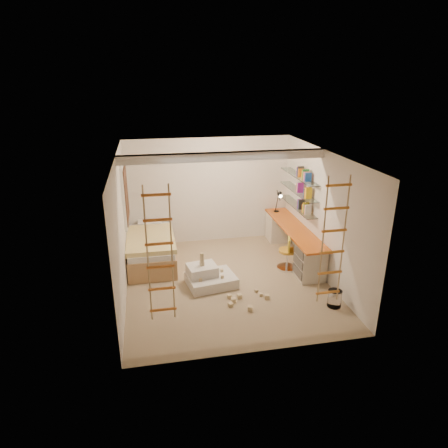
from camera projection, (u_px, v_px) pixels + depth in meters
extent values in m
plane|color=tan|center=(227.00, 281.00, 8.17)|extent=(4.50, 4.50, 0.00)
cube|color=white|center=(224.00, 156.00, 7.56)|extent=(4.00, 0.18, 0.16)
cube|color=white|center=(124.00, 194.00, 8.65)|extent=(0.06, 1.15, 1.35)
cube|color=#4C2D1E|center=(126.00, 194.00, 8.66)|extent=(0.02, 1.00, 1.20)
cylinder|color=white|center=(335.00, 298.00, 7.25)|extent=(0.25, 0.25, 0.32)
cube|color=orange|center=(294.00, 228.00, 8.99)|extent=(0.55, 2.80, 0.04)
cube|color=beige|center=(278.00, 227.00, 10.13)|extent=(0.52, 0.55, 0.71)
cube|color=beige|center=(310.00, 262.00, 8.20)|extent=(0.52, 0.55, 0.71)
cube|color=#4C4742|center=(299.00, 252.00, 8.06)|extent=(0.02, 0.50, 0.18)
cube|color=#4C4742|center=(298.00, 262.00, 8.14)|extent=(0.02, 0.50, 0.18)
cube|color=#4C4742|center=(297.00, 272.00, 8.22)|extent=(0.02, 0.50, 0.18)
cube|color=white|center=(297.00, 206.00, 9.14)|extent=(0.25, 1.80, 0.01)
cube|color=white|center=(298.00, 191.00, 9.02)|extent=(0.25, 1.80, 0.01)
cube|color=white|center=(299.00, 176.00, 8.89)|extent=(0.25, 1.80, 0.01)
cube|color=#AD7F51|center=(152.00, 253.00, 8.96)|extent=(1.00, 2.00, 0.45)
cube|color=white|center=(151.00, 241.00, 8.86)|extent=(0.95, 1.95, 0.12)
cube|color=yellow|center=(151.00, 239.00, 8.68)|extent=(1.02, 1.60, 0.10)
cube|color=white|center=(150.00, 224.00, 9.55)|extent=(0.55, 0.35, 0.12)
cylinder|color=black|center=(276.00, 211.00, 10.02)|extent=(0.14, 0.14, 0.02)
cylinder|color=black|center=(277.00, 204.00, 9.96)|extent=(0.02, 0.15, 0.36)
cylinder|color=black|center=(278.00, 195.00, 9.78)|extent=(0.02, 0.27, 0.20)
cone|color=black|center=(280.00, 195.00, 9.65)|extent=(0.12, 0.14, 0.15)
cylinder|color=#FFEABF|center=(281.00, 196.00, 9.62)|extent=(0.08, 0.04, 0.08)
cylinder|color=gold|center=(288.00, 251.00, 8.57)|extent=(0.48, 0.48, 0.05)
cube|color=gold|center=(289.00, 244.00, 8.47)|extent=(0.12, 0.29, 0.27)
cylinder|color=silver|center=(287.00, 259.00, 8.64)|extent=(0.06, 0.06, 0.38)
cylinder|color=silver|center=(287.00, 268.00, 8.71)|extent=(0.55, 0.55, 0.05)
cube|color=silver|center=(211.00, 280.00, 8.01)|extent=(1.04, 0.87, 0.21)
cube|color=silver|center=(202.00, 270.00, 7.98)|extent=(0.64, 0.55, 0.21)
cube|color=#CCB284|center=(202.00, 264.00, 7.93)|extent=(0.09, 0.09, 0.08)
cube|color=#CCB284|center=(202.00, 260.00, 7.90)|extent=(0.08, 0.08, 0.07)
cube|color=#CCB284|center=(202.00, 256.00, 7.87)|extent=(0.07, 0.07, 0.12)
cube|color=#CCB284|center=(222.00, 277.00, 7.87)|extent=(0.06, 0.06, 0.06)
cube|color=#CCB284|center=(222.00, 270.00, 8.12)|extent=(0.06, 0.06, 0.06)
cube|color=#CCB284|center=(200.00, 279.00, 7.76)|extent=(0.06, 0.06, 0.06)
cube|color=#CCB284|center=(261.00, 294.00, 7.62)|extent=(0.07, 0.07, 0.07)
cube|color=#CCB284|center=(234.00, 301.00, 7.41)|extent=(0.07, 0.07, 0.07)
cube|color=#CCB284|center=(250.00, 309.00, 7.16)|extent=(0.07, 0.07, 0.07)
cube|color=#CCB284|center=(267.00, 297.00, 7.54)|extent=(0.07, 0.07, 0.07)
cube|color=#CCB284|center=(229.00, 296.00, 7.56)|extent=(0.07, 0.07, 0.07)
cube|color=#CCB284|center=(256.00, 291.00, 7.76)|extent=(0.07, 0.07, 0.07)
cube|color=#CCB284|center=(240.00, 296.00, 7.56)|extent=(0.07, 0.07, 0.07)
cube|color=#CCB284|center=(231.00, 305.00, 7.28)|extent=(0.07, 0.07, 0.07)
cube|color=#CCB284|center=(220.00, 287.00, 7.89)|extent=(0.07, 0.07, 0.07)
cube|color=white|center=(297.00, 201.00, 9.10)|extent=(0.14, 0.58, 0.22)
cube|color=red|center=(298.00, 186.00, 8.98)|extent=(0.14, 0.52, 0.22)
cube|color=#1E722D|center=(299.00, 171.00, 8.85)|extent=(0.14, 0.70, 0.22)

